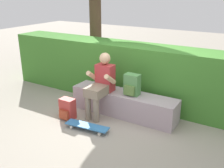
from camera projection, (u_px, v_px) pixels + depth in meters
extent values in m
plane|color=gray|center=(112.00, 123.00, 4.81)|extent=(24.00, 24.00, 0.00)
cube|color=#A3919A|center=(123.00, 104.00, 5.08)|extent=(2.12, 0.47, 0.46)
cube|color=#B73338|center=(105.00, 78.00, 5.03)|extent=(0.34, 0.22, 0.52)
sphere|color=#D8AD84|center=(105.00, 58.00, 4.90)|extent=(0.21, 0.21, 0.21)
cube|color=gray|center=(96.00, 91.00, 4.84)|extent=(0.32, 0.40, 0.17)
cylinder|color=gray|center=(88.00, 108.00, 4.88)|extent=(0.11, 0.11, 0.46)
cylinder|color=gray|center=(96.00, 111.00, 4.79)|extent=(0.11, 0.11, 0.46)
cylinder|color=#D8AD84|center=(92.00, 76.00, 5.00)|extent=(0.09, 0.33, 0.27)
cylinder|color=#D8AD84|center=(110.00, 79.00, 4.81)|extent=(0.09, 0.33, 0.27)
cube|color=teal|center=(87.00, 126.00, 4.56)|extent=(0.82, 0.29, 0.02)
cylinder|color=silver|center=(103.00, 130.00, 4.54)|extent=(0.06, 0.04, 0.05)
cylinder|color=silver|center=(99.00, 134.00, 4.41)|extent=(0.06, 0.04, 0.05)
cylinder|color=silver|center=(76.00, 123.00, 4.76)|extent=(0.06, 0.04, 0.05)
cylinder|color=silver|center=(71.00, 127.00, 4.63)|extent=(0.06, 0.04, 0.05)
cube|color=#51894C|center=(132.00, 84.00, 4.84)|extent=(0.28, 0.18, 0.40)
cube|color=#557A38|center=(129.00, 90.00, 4.78)|extent=(0.20, 0.05, 0.18)
cube|color=#B23833|center=(68.00, 109.00, 4.94)|extent=(0.28, 0.18, 0.40)
cube|color=#9F3A22|center=(64.00, 115.00, 4.88)|extent=(0.20, 0.05, 0.18)
cube|color=#3B792A|center=(126.00, 72.00, 5.71)|extent=(5.89, 0.73, 1.25)
cylinder|color=#473323|center=(95.00, 20.00, 6.61)|extent=(0.30, 0.30, 3.20)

